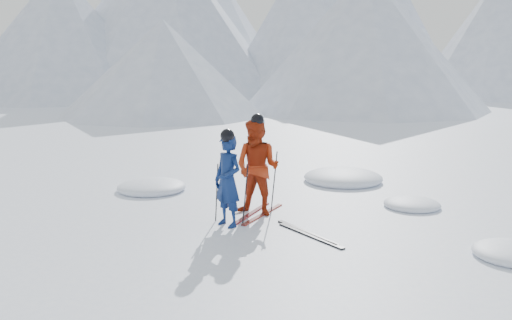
% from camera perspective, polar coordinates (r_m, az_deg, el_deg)
% --- Properties ---
extents(ground, '(160.00, 160.00, 0.00)m').
position_cam_1_polar(ground, '(10.19, 7.36, -7.13)').
color(ground, white).
rests_on(ground, ground).
extents(skier_blue, '(0.74, 0.64, 1.73)m').
position_cam_1_polar(skier_blue, '(10.06, -2.99, -2.20)').
color(skier_blue, navy).
rests_on(skier_blue, ground).
extents(skier_red, '(0.98, 0.79, 1.93)m').
position_cam_1_polar(skier_red, '(10.78, 0.14, -0.79)').
color(skier_red, '#AA2B0D').
rests_on(skier_red, ground).
extents(pole_blue_left, '(0.12, 0.08, 1.15)m').
position_cam_1_polar(pole_blue_left, '(10.38, -4.15, -3.46)').
color(pole_blue_left, black).
rests_on(pole_blue_left, ground).
extents(pole_blue_right, '(0.12, 0.07, 1.15)m').
position_cam_1_polar(pole_blue_right, '(10.26, -1.13, -3.60)').
color(pole_blue_right, black).
rests_on(pole_blue_right, ground).
extents(pole_red_left, '(0.13, 0.10, 1.29)m').
position_cam_1_polar(pole_red_left, '(11.18, -0.84, -2.08)').
color(pole_red_left, black).
rests_on(pole_red_left, ground).
extents(pole_red_right, '(0.13, 0.09, 1.29)m').
position_cam_1_polar(pole_red_right, '(10.88, 1.90, -2.43)').
color(pole_red_right, black).
rests_on(pole_red_right, ground).
extents(ski_worn_left, '(0.14, 1.70, 0.03)m').
position_cam_1_polar(ski_worn_left, '(11.04, -0.44, -5.61)').
color(ski_worn_left, black).
rests_on(ski_worn_left, ground).
extents(ski_worn_right, '(0.26, 1.70, 0.03)m').
position_cam_1_polar(ski_worn_right, '(10.96, 0.73, -5.73)').
color(ski_worn_right, black).
rests_on(ski_worn_right, ground).
extents(ski_loose_a, '(1.42, 1.09, 0.03)m').
position_cam_1_polar(ski_loose_a, '(9.86, 5.37, -7.60)').
color(ski_loose_a, black).
rests_on(ski_loose_a, ground).
extents(ski_loose_b, '(1.45, 1.04, 0.03)m').
position_cam_1_polar(ski_loose_b, '(9.69, 5.70, -7.91)').
color(ski_loose_b, black).
rests_on(ski_loose_b, ground).
extents(snow_lumps, '(9.23, 6.15, 0.45)m').
position_cam_1_polar(snow_lumps, '(12.88, 5.82, -3.43)').
color(snow_lumps, white).
rests_on(snow_lumps, ground).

